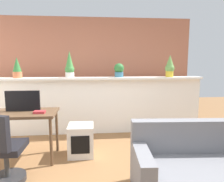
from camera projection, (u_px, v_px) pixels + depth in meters
divider_wall at (97, 106)px, 4.38m from camera, size 4.43×0.16×1.14m
plant_shelf at (97, 78)px, 4.25m from camera, size 4.43×0.30×0.04m
brick_wall_behind at (96, 72)px, 4.87m from camera, size 4.43×0.10×2.50m
potted_plant_0 at (17, 68)px, 4.08m from camera, size 0.17×0.17×0.41m
potted_plant_1 at (70, 66)px, 4.17m from camera, size 0.19×0.19×0.53m
potted_plant_2 at (119, 70)px, 4.31m from camera, size 0.21×0.21×0.29m
potted_plant_3 at (170, 66)px, 4.36m from camera, size 0.19×0.19×0.46m
desk at (20, 118)px, 3.13m from camera, size 1.10×0.60×0.75m
tv_monitor at (23, 101)px, 3.18m from camera, size 0.51×0.04×0.31m
office_chair at (2, 154)px, 2.51m from camera, size 0.50×0.50×0.91m
side_cube_shelf at (81, 140)px, 3.33m from camera, size 0.40×0.41×0.50m
book_on_desk at (39, 112)px, 3.04m from camera, size 0.16×0.11×0.04m
couch at (203, 171)px, 2.34m from camera, size 1.60×0.86×0.80m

